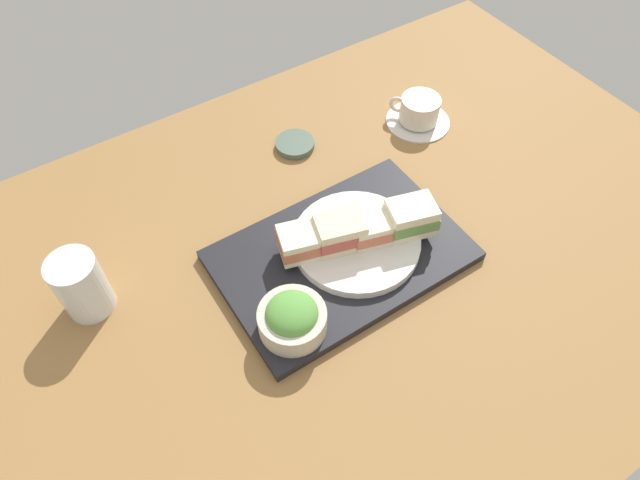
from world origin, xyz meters
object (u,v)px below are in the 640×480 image
(sandwich_plate, at_px, (357,242))
(sandwich_inner_near, at_px, (340,232))
(coffee_cup, at_px, (419,112))
(sandwich_nearmost, at_px, (303,241))
(salad_bowl, at_px, (292,318))
(small_sauce_dish, at_px, (295,144))
(drinking_glass, at_px, (81,285))
(sandwich_inner_far, at_px, (375,227))
(sandwich_farmost, at_px, (411,217))

(sandwich_plate, relative_size, sandwich_inner_near, 2.30)
(coffee_cup, bearing_deg, sandwich_nearmost, -155.74)
(salad_bowl, relative_size, small_sauce_dish, 1.35)
(coffee_cup, relative_size, drinking_glass, 1.17)
(sandwich_inner_far, distance_m, sandwich_farmost, 0.06)
(sandwich_inner_far, bearing_deg, salad_bowl, -161.83)
(small_sauce_dish, bearing_deg, sandwich_farmost, -82.65)
(sandwich_nearmost, bearing_deg, sandwich_inner_far, -18.47)
(salad_bowl, bearing_deg, sandwich_nearmost, 50.90)
(sandwich_plate, bearing_deg, small_sauce_dish, 80.32)
(coffee_cup, distance_m, small_sauce_dish, 0.26)
(salad_bowl, xyz_separation_m, small_sauce_dish, (0.22, 0.35, -0.04))
(sandwich_inner_far, distance_m, small_sauce_dish, 0.29)
(sandwich_plate, xyz_separation_m, salad_bowl, (-0.17, -0.08, 0.02))
(coffee_cup, xyz_separation_m, small_sauce_dish, (-0.25, 0.07, -0.02))
(drinking_glass, bearing_deg, sandwich_nearmost, -19.12)
(drinking_glass, height_order, small_sauce_dish, drinking_glass)
(sandwich_plate, distance_m, sandwich_farmost, 0.10)
(sandwich_farmost, relative_size, small_sauce_dish, 1.21)
(salad_bowl, distance_m, drinking_glass, 0.33)
(drinking_glass, bearing_deg, salad_bowl, -41.89)
(sandwich_inner_near, bearing_deg, salad_bowl, -149.18)
(small_sauce_dish, bearing_deg, sandwich_inner_far, -93.66)
(sandwich_inner_far, relative_size, coffee_cup, 0.74)
(sandwich_farmost, distance_m, coffee_cup, 0.32)
(sandwich_inner_far, bearing_deg, sandwich_plate, 161.53)
(sandwich_plate, xyz_separation_m, drinking_glass, (-0.42, 0.14, 0.03))
(sandwich_inner_far, height_order, coffee_cup, sandwich_inner_far)
(sandwich_nearmost, height_order, salad_bowl, sandwich_nearmost)
(sandwich_inner_far, bearing_deg, small_sauce_dish, 86.34)
(salad_bowl, height_order, coffee_cup, salad_bowl)
(sandwich_nearmost, bearing_deg, salad_bowl, -129.10)
(sandwich_inner_near, distance_m, coffee_cup, 0.38)
(sandwich_inner_far, xyz_separation_m, drinking_glass, (-0.44, 0.15, 0.00))
(sandwich_plate, bearing_deg, sandwich_farmost, -18.47)
(sandwich_plate, bearing_deg, drinking_glass, 161.02)
(sandwich_inner_near, relative_size, sandwich_farmost, 1.00)
(sandwich_inner_near, xyz_separation_m, sandwich_inner_far, (0.06, -0.02, -0.01))
(sandwich_plate, distance_m, drinking_glass, 0.44)
(small_sauce_dish, bearing_deg, sandwich_nearmost, -118.38)
(sandwich_nearmost, distance_m, sandwich_inner_far, 0.12)
(sandwich_plate, relative_size, small_sauce_dish, 2.79)
(coffee_cup, bearing_deg, sandwich_plate, -145.83)
(sandwich_inner_near, xyz_separation_m, salad_bowl, (-0.14, -0.09, -0.02))
(sandwich_inner_near, bearing_deg, coffee_cup, 30.51)
(sandwich_plate, xyz_separation_m, sandwich_nearmost, (-0.09, 0.03, 0.03))
(sandwich_plate, xyz_separation_m, sandwich_farmost, (0.09, -0.03, 0.04))
(small_sauce_dish, bearing_deg, drinking_glass, -163.81)
(sandwich_inner_near, relative_size, salad_bowl, 0.90)
(sandwich_inner_far, relative_size, salad_bowl, 0.93)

